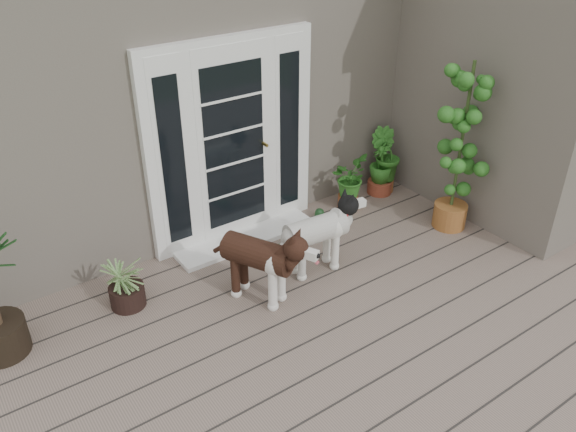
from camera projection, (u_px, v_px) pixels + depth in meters
deck at (386, 341)px, 5.04m from camera, size 6.20×4.60×0.12m
house_main at (162, 59)px, 7.28m from camera, size 7.40×4.00×3.10m
house_wing at (520, 82)px, 6.49m from camera, size 1.60×2.40×3.10m
door_unit at (232, 142)px, 5.92m from camera, size 1.90×0.14×2.15m
door_step at (246, 238)px, 6.31m from camera, size 1.60×0.40×0.05m
brindle_dog at (258, 266)px, 5.27m from camera, size 0.73×0.95×0.73m
white_dog at (316, 241)px, 5.67m from camera, size 0.86×0.43×0.69m
spider_plant at (125, 280)px, 5.23m from camera, size 0.58×0.58×0.57m
herb_a at (349, 186)px, 6.80m from camera, size 0.63×0.63×0.57m
herb_b at (384, 169)px, 7.16m from camera, size 0.55×0.55×0.60m
herb_c at (381, 173)px, 7.13m from camera, size 0.46×0.46×0.53m
sapling at (461, 146)px, 6.08m from camera, size 0.62×0.62×1.95m
clog_left at (285, 254)px, 6.00m from camera, size 0.20×0.34×0.09m
clog_right at (319, 217)px, 6.67m from camera, size 0.28×0.28×0.08m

